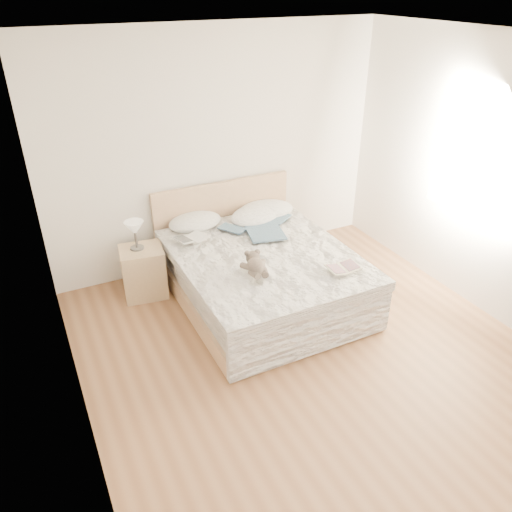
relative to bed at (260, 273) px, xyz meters
name	(u,v)px	position (x,y,z in m)	size (l,w,h in m)	color
floor	(319,363)	(0.00, -1.19, -0.31)	(4.00, 4.50, 0.00)	brown
ceiling	(344,43)	(0.00, -1.19, 2.39)	(4.00, 4.50, 0.00)	white
wall_back	(218,151)	(0.00, 1.06, 1.04)	(4.00, 0.02, 2.70)	silver
wall_left	(62,293)	(-2.00, -1.19, 1.04)	(0.02, 4.50, 2.70)	silver
wall_right	(508,188)	(2.00, -1.19, 1.04)	(0.02, 4.50, 2.70)	silver
window	(484,168)	(1.99, -0.89, 1.14)	(0.02, 1.30, 1.10)	white
bed	(260,273)	(0.00, 0.00, 0.00)	(1.72, 2.14, 1.00)	tan
nightstand	(144,272)	(-1.10, 0.63, -0.03)	(0.45, 0.40, 0.56)	tan
table_lamp	(135,230)	(-1.13, 0.66, 0.48)	(0.25, 0.25, 0.31)	#514D46
pillow_left	(195,222)	(-0.40, 0.85, 0.33)	(0.62, 0.43, 0.19)	white
pillow_middle	(255,215)	(0.29, 0.70, 0.33)	(0.66, 0.46, 0.20)	white
pillow_right	(266,210)	(0.47, 0.78, 0.33)	(0.66, 0.46, 0.20)	white
blouse	(264,230)	(0.21, 0.34, 0.32)	(0.60, 0.64, 0.02)	#334D64
photo_book	(190,239)	(-0.59, 0.49, 0.32)	(0.33, 0.23, 0.03)	silver
childrens_book	(343,268)	(0.51, -0.75, 0.32)	(0.32, 0.22, 0.02)	#EDE4C1
teddy_bear	(256,272)	(-0.28, -0.47, 0.34)	(0.23, 0.32, 0.17)	brown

